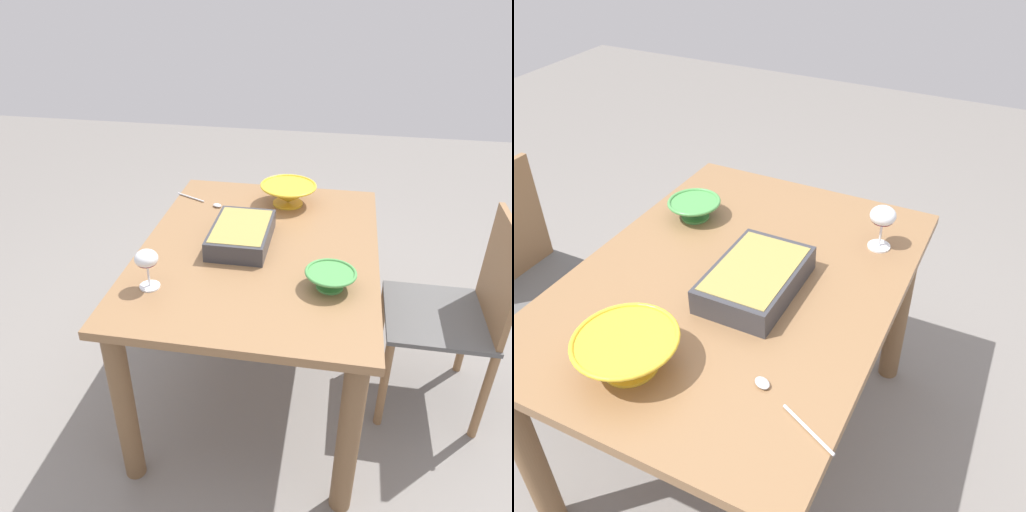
{
  "view_description": "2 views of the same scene",
  "coord_description": "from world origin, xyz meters",
  "views": [
    {
      "loc": [
        -1.75,
        -0.29,
        1.79
      ],
      "look_at": [
        -0.12,
        -0.01,
        0.79
      ],
      "focal_mm": 35.68,
      "sensor_mm": 36.0,
      "label": 1
    },
    {
      "loc": [
        1.13,
        0.67,
        1.79
      ],
      "look_at": [
        -0.11,
        0.06,
        0.79
      ],
      "focal_mm": 39.01,
      "sensor_mm": 36.0,
      "label": 2
    }
  ],
  "objects": [
    {
      "name": "wine_glass",
      "position": [
        -0.35,
        0.34,
        0.87
      ],
      "size": [
        0.08,
        0.08,
        0.15
      ],
      "color": "white",
      "rests_on": "dining_table"
    },
    {
      "name": "ground_plane",
      "position": [
        0.0,
        0.0,
        0.0
      ],
      "size": [
        8.0,
        8.0,
        0.0
      ],
      "primitive_type": "plane",
      "color": "gray"
    },
    {
      "name": "casserole_dish",
      "position": [
        0.02,
        0.08,
        0.8
      ],
      "size": [
        0.35,
        0.23,
        0.08
      ],
      "color": "#38383D",
      "rests_on": "dining_table"
    },
    {
      "name": "chair",
      "position": [
        0.06,
        -0.84,
        0.5
      ],
      "size": [
        0.44,
        0.43,
        0.91
      ],
      "color": "#595959",
      "rests_on": "ground_plane"
    },
    {
      "name": "mixing_bowl",
      "position": [
        0.42,
        -0.06,
        0.81
      ],
      "size": [
        0.26,
        0.26,
        0.1
      ],
      "color": "yellow",
      "rests_on": "dining_table"
    },
    {
      "name": "serving_spoon",
      "position": [
        0.36,
        0.31,
        0.77
      ],
      "size": [
        0.13,
        0.25,
        0.01
      ],
      "color": "silver",
      "rests_on": "dining_table"
    },
    {
      "name": "dining_table",
      "position": [
        0.0,
        0.0,
        0.62
      ],
      "size": [
        1.26,
        0.94,
        0.76
      ],
      "color": "olive",
      "rests_on": "ground_plane"
    },
    {
      "name": "small_bowl",
      "position": [
        -0.24,
        -0.29,
        0.8
      ],
      "size": [
        0.18,
        0.18,
        0.07
      ],
      "color": "#4C994C",
      "rests_on": "dining_table"
    }
  ]
}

